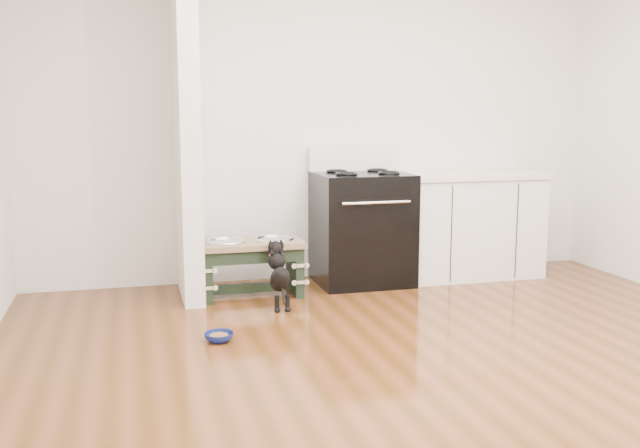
% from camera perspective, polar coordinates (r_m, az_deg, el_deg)
% --- Properties ---
extents(ground, '(5.00, 5.00, 0.00)m').
position_cam_1_polar(ground, '(4.02, 9.78, -11.87)').
color(ground, '#4B290D').
rests_on(ground, ground).
extents(room_shell, '(5.00, 5.00, 5.00)m').
position_cam_1_polar(room_shell, '(3.77, 10.45, 11.84)').
color(room_shell, silver).
rests_on(room_shell, ground).
extents(partition_wall, '(0.15, 0.80, 2.70)m').
position_cam_1_polar(partition_wall, '(5.52, -10.67, 8.07)').
color(partition_wall, silver).
rests_on(partition_wall, ground).
extents(oven_range, '(0.76, 0.69, 1.14)m').
position_cam_1_polar(oven_range, '(5.94, 3.37, -0.19)').
color(oven_range, black).
rests_on(oven_range, ground).
extents(cabinet_run, '(1.24, 0.64, 0.91)m').
position_cam_1_polar(cabinet_run, '(6.33, 11.75, -0.02)').
color(cabinet_run, silver).
rests_on(cabinet_run, ground).
extents(dog_feeder, '(0.80, 0.43, 0.45)m').
position_cam_1_polar(dog_feeder, '(5.54, -5.55, -2.64)').
color(dog_feeder, black).
rests_on(dog_feeder, ground).
extents(puppy, '(0.14, 0.41, 0.49)m').
position_cam_1_polar(puppy, '(5.22, -3.33, -3.84)').
color(puppy, black).
rests_on(puppy, ground).
extents(floor_bowl, '(0.24, 0.24, 0.06)m').
position_cam_1_polar(floor_bowl, '(4.55, -8.09, -8.94)').
color(floor_bowl, navy).
rests_on(floor_bowl, ground).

